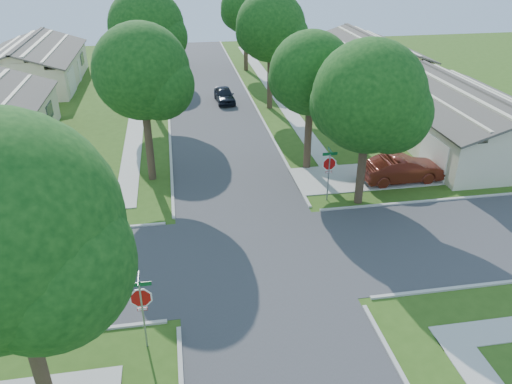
{
  "coord_description": "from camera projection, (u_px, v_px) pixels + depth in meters",
  "views": [
    {
      "loc": [
        -3.11,
        -18.22,
        12.95
      ],
      "look_at": [
        0.54,
        3.23,
        1.6
      ],
      "focal_mm": 35.0,
      "sensor_mm": 36.0,
      "label": 1
    }
  ],
  "objects": [
    {
      "name": "house_nw_far",
      "position": [
        34.0,
        68.0,
        47.27
      ],
      "size": [
        8.42,
        13.6,
        4.23
      ],
      "color": "beige",
      "rests_on": "ground"
    },
    {
      "name": "car_driveway",
      "position": [
        402.0,
        169.0,
        28.91
      ],
      "size": [
        4.75,
        1.78,
        1.55
      ],
      "primitive_type": "imported",
      "rotation": [
        0.0,
        0.0,
        1.6
      ],
      "color": "#561B11",
      "rests_on": "ground"
    },
    {
      "name": "car_curb_east",
      "position": [
        224.0,
        95.0,
        42.58
      ],
      "size": [
        1.68,
        3.77,
        1.26
      ],
      "primitive_type": "imported",
      "rotation": [
        0.0,
        0.0,
        0.05
      ],
      "color": "black",
      "rests_on": "ground"
    },
    {
      "name": "tree_w_near",
      "position": [
        143.0,
        76.0,
        26.73
      ],
      "size": [
        5.38,
        5.2,
        8.97
      ],
      "color": "#38281C",
      "rests_on": "ground"
    },
    {
      "name": "house_ne_near",
      "position": [
        462.0,
        123.0,
        33.67
      ],
      "size": [
        8.42,
        13.6,
        4.23
      ],
      "color": "beige",
      "rests_on": "ground"
    },
    {
      "name": "tree_e_near",
      "position": [
        312.0,
        77.0,
        28.35
      ],
      "size": [
        4.97,
        4.8,
        8.28
      ],
      "color": "#38281C",
      "rests_on": "ground"
    },
    {
      "name": "tree_ne_corner",
      "position": [
        370.0,
        102.0,
        24.42
      ],
      "size": [
        5.8,
        5.6,
        8.66
      ],
      "color": "#38281C",
      "rests_on": "ground"
    },
    {
      "name": "tree_w_mid",
      "position": [
        147.0,
        30.0,
        37.05
      ],
      "size": [
        5.8,
        5.6,
        9.56
      ],
      "color": "#38281C",
      "rests_on": "ground"
    },
    {
      "name": "tree_sw_corner",
      "position": [
        7.0,
        238.0,
        12.26
      ],
      "size": [
        6.21,
        6.0,
        9.55
      ],
      "color": "#38281C",
      "rests_on": "ground"
    },
    {
      "name": "road_ns",
      "position": [
        256.0,
        257.0,
        22.38
      ],
      "size": [
        7.0,
        100.0,
        0.02
      ],
      "primitive_type": "cube",
      "color": "#333335",
      "rests_on": "ground"
    },
    {
      "name": "sidewalk_nw",
      "position": [
        139.0,
        97.0,
        44.19
      ],
      "size": [
        1.2,
        40.0,
        0.04
      ],
      "primitive_type": "cube",
      "color": "#9E9B91",
      "rests_on": "ground"
    },
    {
      "name": "tree_e_far",
      "position": [
        246.0,
        11.0,
        50.05
      ],
      "size": [
        5.17,
        5.0,
        8.72
      ],
      "color": "#38281C",
      "rests_on": "ground"
    },
    {
      "name": "house_ne_far",
      "position": [
        366.0,
        62.0,
        49.4
      ],
      "size": [
        8.42,
        13.6,
        4.23
      ],
      "color": "beige",
      "rests_on": "ground"
    },
    {
      "name": "stop_sign_ne",
      "position": [
        329.0,
        166.0,
        26.25
      ],
      "size": [
        1.05,
        0.8,
        2.98
      ],
      "color": "gray",
      "rests_on": "ground"
    },
    {
      "name": "tree_e_mid",
      "position": [
        271.0,
        30.0,
        38.56
      ],
      "size": [
        5.59,
        5.4,
        9.21
      ],
      "color": "#38281C",
      "rests_on": "ground"
    },
    {
      "name": "stop_sign_sw",
      "position": [
        141.0,
        301.0,
        16.63
      ],
      "size": [
        1.05,
        0.8,
        2.98
      ],
      "color": "gray",
      "rests_on": "ground"
    },
    {
      "name": "driveway",
      "position": [
        367.0,
        176.0,
        29.75
      ],
      "size": [
        8.8,
        3.6,
        0.05
      ],
      "primitive_type": "cube",
      "color": "#9E9B91",
      "rests_on": "ground"
    },
    {
      "name": "sidewalk_ne",
      "position": [
        274.0,
        90.0,
        46.01
      ],
      "size": [
        1.2,
        40.0,
        0.04
      ],
      "primitive_type": "cube",
      "color": "#9E9B91",
      "rests_on": "ground"
    },
    {
      "name": "car_curb_west",
      "position": [
        171.0,
        59.0,
        54.17
      ],
      "size": [
        2.09,
        5.13,
        1.49
      ],
      "primitive_type": "imported",
      "rotation": [
        0.0,
        0.0,
        3.14
      ],
      "color": "black",
      "rests_on": "ground"
    },
    {
      "name": "ground",
      "position": [
        256.0,
        257.0,
        22.38
      ],
      "size": [
        100.0,
        100.0,
        0.0
      ],
      "primitive_type": "plane",
      "color": "#2E4F15",
      "rests_on": "ground"
    },
    {
      "name": "tree_w_far",
      "position": [
        151.0,
        18.0,
        48.87
      ],
      "size": [
        4.76,
        4.6,
        8.04
      ],
      "color": "#38281C",
      "rests_on": "ground"
    }
  ]
}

